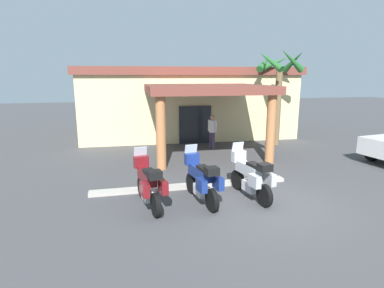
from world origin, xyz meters
TOP-DOWN VIEW (x-y plane):
  - ground_plane at (0.00, 0.00)m, footprint 80.00×80.00m
  - motel_building at (0.12, 11.99)m, footprint 13.23×12.30m
  - motorcycle_maroon at (-3.41, 0.54)m, footprint 0.85×2.20m
  - motorcycle_blue at (-1.83, 0.52)m, footprint 0.82×2.21m
  - motorcycle_silver at (-0.25, 0.51)m, footprint 0.83×2.21m
  - pedestrian at (0.53, 7.26)m, footprint 0.35×0.45m
  - palm_tree_near_portico at (4.23, 7.50)m, footprint 2.39×2.48m
  - curb_strip at (-1.83, 1.81)m, footprint 6.74×0.36m

SIDE VIEW (x-z plane):
  - ground_plane at x=0.00m, z-range 0.00..0.00m
  - curb_strip at x=-1.83m, z-range 0.00..0.12m
  - motorcycle_maroon at x=-3.41m, z-range -0.11..1.50m
  - motorcycle_blue at x=-1.83m, z-range -0.11..1.50m
  - motorcycle_silver at x=-0.25m, z-range -0.11..1.50m
  - pedestrian at x=0.53m, z-range 0.14..1.91m
  - motel_building at x=0.12m, z-range 0.04..4.25m
  - palm_tree_near_portico at x=4.23m, z-range 1.13..6.25m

